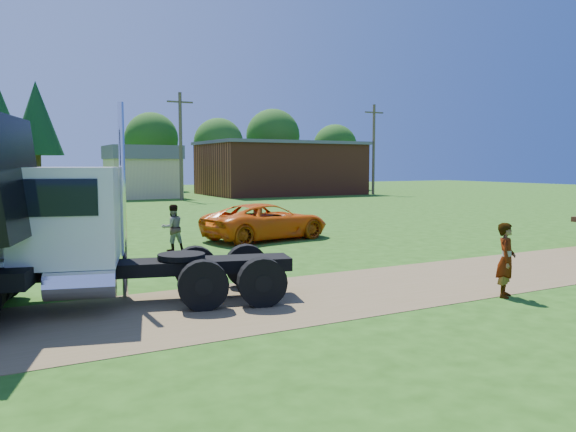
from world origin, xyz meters
name	(u,v)px	position (x,y,z in m)	size (l,w,h in m)	color
ground	(382,287)	(0.00, 0.00, 0.00)	(140.00, 140.00, 0.00)	#21480F
dirt_track	(382,287)	(0.00, 0.00, 0.01)	(120.00, 4.20, 0.01)	brown
white_semi_tractor	(73,236)	(-6.94, 1.64, 1.50)	(7.44, 4.02, 4.39)	black
orange_pickup	(266,221)	(1.39, 9.32, 0.73)	(2.42, 5.26, 1.46)	#D8560A
spectator_a	(506,260)	(1.84, -2.14, 0.85)	(0.62, 0.41, 1.70)	#999999
spectator_b	(173,228)	(-2.82, 8.18, 0.81)	(0.79, 0.62, 1.63)	#999999
brick_building	(280,168)	(18.00, 40.00, 2.66)	(15.40, 10.40, 5.30)	brown
tan_shed	(143,171)	(4.00, 40.00, 2.42)	(6.20, 5.40, 4.70)	tan
utility_poles	(181,144)	(6.00, 35.00, 4.71)	(42.20, 0.28, 9.00)	#443926
tree_row	(47,127)	(-2.91, 50.17, 6.72)	(58.77, 14.81, 11.46)	#372A16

